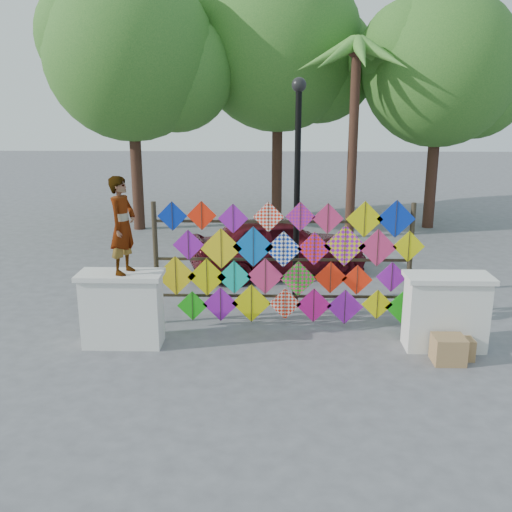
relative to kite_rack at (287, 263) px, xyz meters
The scene contains 13 objects.
ground 1.40m from the kite_rack, 96.74° to the right, with size 80.00×80.00×0.00m, color slate.
parapet_left 2.99m from the kite_rack, 161.60° to the right, with size 1.40×0.65×1.28m.
parapet_right 2.83m from the kite_rack, 19.52° to the right, with size 1.40×0.65×1.28m.
kite_rack is the anchor object (origin of this frame).
tree_west 10.32m from the kite_rack, 118.39° to the left, with size 5.85×5.20×8.01m.
tree_mid 11.27m from the kite_rack, 89.89° to the left, with size 6.30×5.60×8.61m.
tree_east 10.81m from the kite_rack, 60.38° to the left, with size 5.40×4.80×7.42m.
palm_tree 8.45m from the kite_rack, 73.79° to the left, with size 3.62×3.62×5.83m.
vendor_woman 2.98m from the kite_rack, 161.02° to the right, with size 0.58×0.38×1.60m, color #99999E.
sedan 3.33m from the kite_rack, 91.97° to the left, with size 1.67×4.16×1.42m, color #530E17.
lamppost 1.97m from the kite_rack, 80.46° to the left, with size 0.28×0.28×4.46m.
cardboard_box_near 3.09m from the kite_rack, 30.34° to the right, with size 0.49×0.43×0.43m, color olive.
cardboard_box_far 3.22m from the kite_rack, 25.39° to the right, with size 0.41×0.38×0.35m, color olive.
Camera 1 is at (-0.22, -9.15, 4.00)m, focal length 40.00 mm.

